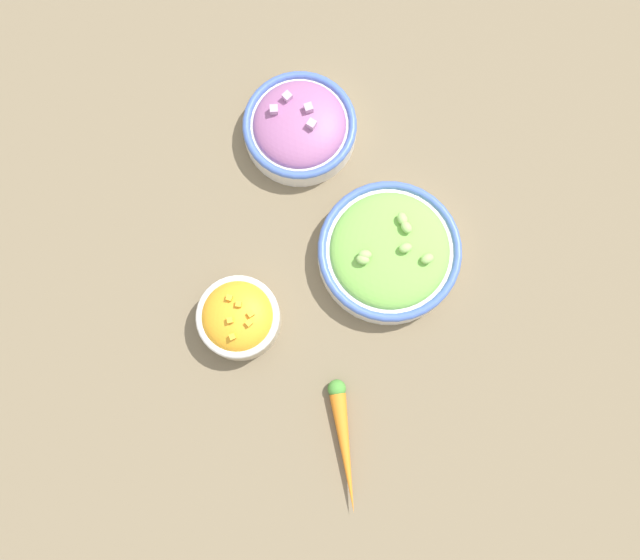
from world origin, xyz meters
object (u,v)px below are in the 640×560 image
at_px(bowl_squash, 238,318).
at_px(bowl_red_onion, 300,127).
at_px(loose_carrot, 344,442).
at_px(bowl_lettuce, 389,252).

height_order(bowl_squash, bowl_red_onion, bowl_squash).
distance_m(bowl_red_onion, loose_carrot, 0.46).
xyz_separation_m(bowl_squash, loose_carrot, (-0.08, -0.21, -0.02)).
relative_size(bowl_lettuce, bowl_red_onion, 1.22).
relative_size(bowl_lettuce, loose_carrot, 1.31).
bearing_deg(loose_carrot, bowl_squash, -146.85).
bearing_deg(bowl_red_onion, bowl_squash, -168.05).
xyz_separation_m(bowl_red_onion, loose_carrot, (-0.37, -0.27, -0.02)).
distance_m(bowl_squash, loose_carrot, 0.23).
distance_m(bowl_lettuce, loose_carrot, 0.28).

